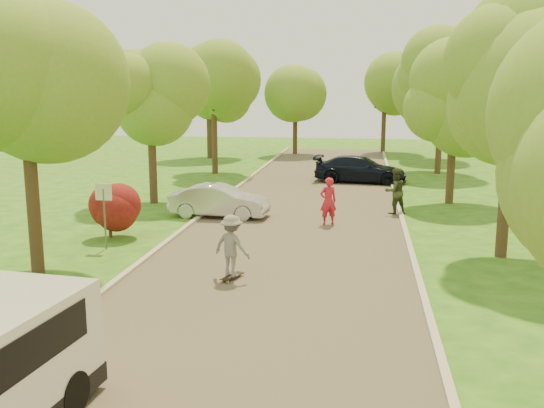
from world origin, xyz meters
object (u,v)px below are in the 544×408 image
Objects in this scene: silver_sedan at (219,201)px; skateboarder at (232,246)px; person_olive at (395,191)px; dark_sedan at (360,169)px; person_striped at (328,201)px; longboard at (232,276)px; street_sign at (104,202)px.

skateboarder is at bearing -160.80° from silver_sedan.
dark_sedan is at bearing -107.55° from person_olive.
person_striped is 3.60m from person_olive.
person_olive reaches higher than person_striped.
longboard is 0.53× the size of skateboarder.
silver_sedan is at bearing -51.49° from longboard.
longboard is at bearing -160.80° from silver_sedan.
silver_sedan is at bearing -51.49° from skateboarder.
dark_sedan is at bearing -77.70° from skateboarder.
street_sign is 0.54× the size of silver_sedan.
silver_sedan reaches higher than longboard.
skateboarder is 0.93× the size of person_striped.
person_striped is (4.47, -0.79, 0.26)m from silver_sedan.
skateboarder is 10.82m from person_olive.
skateboarder is at bearing 50.08° from person_striped.
person_olive is (9.60, 7.14, -0.60)m from street_sign.
person_striped reaches higher than skateboarder.
dark_sedan is (8.10, 15.66, -0.82)m from street_sign.
silver_sedan is 11.64m from dark_sedan.
street_sign is 5.61m from longboard.
person_olive is at bearing 36.63° from street_sign.
street_sign is at bearing -5.46° from skateboarder.
dark_sedan is 11.05m from person_striped.
longboard is (2.28, -8.01, -0.57)m from silver_sedan.
street_sign is 0.43× the size of dark_sedan.
person_striped is at bearing -84.25° from longboard.
skateboarder reaches higher than silver_sedan.
person_striped is at bearing -84.25° from skateboarder.
silver_sedan is at bearing -33.02° from person_striped.
person_striped is at bearing -96.66° from silver_sedan.
street_sign reaches higher than silver_sedan.
skateboarder is (-3.32, -18.22, 0.23)m from dark_sedan.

